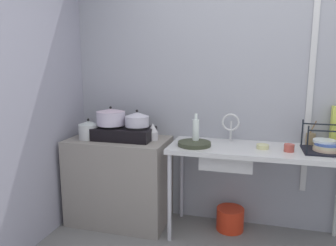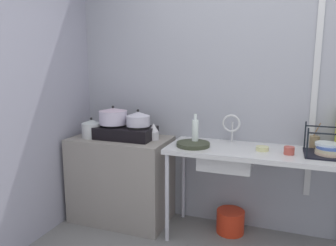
{
  "view_description": "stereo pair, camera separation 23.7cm",
  "coord_description": "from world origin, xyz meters",
  "px_view_note": "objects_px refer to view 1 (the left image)",
  "views": [
    {
      "loc": [
        -0.06,
        -1.53,
        1.52
      ],
      "look_at": [
        -0.8,
        1.19,
        1.01
      ],
      "focal_mm": 33.69,
      "sensor_mm": 36.0,
      "label": 1
    },
    {
      "loc": [
        0.17,
        -1.45,
        1.52
      ],
      "look_at": [
        -0.8,
        1.19,
        1.01
      ],
      "focal_mm": 33.69,
      "sensor_mm": 36.0,
      "label": 2
    }
  ],
  "objects_px": {
    "bottle_by_sink": "(196,131)",
    "bucket_on_floor": "(230,219)",
    "pot_on_right_burner": "(137,119)",
    "cup_by_rack": "(289,148)",
    "sink_basin": "(227,156)",
    "frying_pan": "(194,144)",
    "percolator": "(153,132)",
    "dish_rack": "(326,147)",
    "pot_beside_stove": "(89,130)",
    "utensil_jar": "(310,139)",
    "stove": "(124,133)",
    "pot_on_left_burner": "(111,117)",
    "faucet": "(231,124)",
    "small_bowl_on_drainboard": "(263,147)"
  },
  "relations": [
    {
      "from": "percolator",
      "to": "dish_rack",
      "type": "height_order",
      "value": "dish_rack"
    },
    {
      "from": "stove",
      "to": "pot_beside_stove",
      "type": "distance_m",
      "value": 0.34
    },
    {
      "from": "pot_on_right_burner",
      "to": "cup_by_rack",
      "type": "relative_size",
      "value": 2.79
    },
    {
      "from": "utensil_jar",
      "to": "frying_pan",
      "type": "bearing_deg",
      "value": -163.83
    },
    {
      "from": "bottle_by_sink",
      "to": "bucket_on_floor",
      "type": "height_order",
      "value": "bottle_by_sink"
    },
    {
      "from": "pot_beside_stove",
      "to": "percolator",
      "type": "height_order",
      "value": "pot_beside_stove"
    },
    {
      "from": "percolator",
      "to": "small_bowl_on_drainboard",
      "type": "bearing_deg",
      "value": -2.97
    },
    {
      "from": "utensil_jar",
      "to": "bucket_on_floor",
      "type": "relative_size",
      "value": 0.87
    },
    {
      "from": "pot_on_right_burner",
      "to": "sink_basin",
      "type": "relative_size",
      "value": 0.51
    },
    {
      "from": "utensil_jar",
      "to": "bucket_on_floor",
      "type": "bearing_deg",
      "value": -169.88
    },
    {
      "from": "pot_on_right_burner",
      "to": "cup_by_rack",
      "type": "height_order",
      "value": "pot_on_right_burner"
    },
    {
      "from": "stove",
      "to": "dish_rack",
      "type": "xyz_separation_m",
      "value": [
        1.76,
        0.01,
        -0.02
      ]
    },
    {
      "from": "sink_basin",
      "to": "dish_rack",
      "type": "bearing_deg",
      "value": 1.48
    },
    {
      "from": "sink_basin",
      "to": "frying_pan",
      "type": "relative_size",
      "value": 1.52
    },
    {
      "from": "dish_rack",
      "to": "utensil_jar",
      "type": "distance_m",
      "value": 0.22
    },
    {
      "from": "stove",
      "to": "utensil_jar",
      "type": "xyz_separation_m",
      "value": [
        1.67,
        0.22,
        -0.01
      ]
    },
    {
      "from": "frying_pan",
      "to": "dish_rack",
      "type": "distance_m",
      "value": 1.07
    },
    {
      "from": "faucet",
      "to": "stove",
      "type": "bearing_deg",
      "value": -171.68
    },
    {
      "from": "small_bowl_on_drainboard",
      "to": "cup_by_rack",
      "type": "bearing_deg",
      "value": -11.3
    },
    {
      "from": "sink_basin",
      "to": "bottle_by_sink",
      "type": "distance_m",
      "value": 0.35
    },
    {
      "from": "pot_on_left_burner",
      "to": "sink_basin",
      "type": "relative_size",
      "value": 0.63
    },
    {
      "from": "utensil_jar",
      "to": "pot_beside_stove",
      "type": "bearing_deg",
      "value": -171.68
    },
    {
      "from": "sink_basin",
      "to": "bottle_by_sink",
      "type": "height_order",
      "value": "bottle_by_sink"
    },
    {
      "from": "sink_basin",
      "to": "pot_on_right_burner",
      "type": "bearing_deg",
      "value": 179.27
    },
    {
      "from": "pot_beside_stove",
      "to": "faucet",
      "type": "bearing_deg",
      "value": 9.53
    },
    {
      "from": "stove",
      "to": "frying_pan",
      "type": "height_order",
      "value": "stove"
    },
    {
      "from": "pot_on_right_burner",
      "to": "percolator",
      "type": "bearing_deg",
      "value": 15.77
    },
    {
      "from": "dish_rack",
      "to": "small_bowl_on_drainboard",
      "type": "relative_size",
      "value": 3.3
    },
    {
      "from": "percolator",
      "to": "pot_on_left_burner",
      "type": "bearing_deg",
      "value": -174.41
    },
    {
      "from": "percolator",
      "to": "sink_basin",
      "type": "height_order",
      "value": "percolator"
    },
    {
      "from": "stove",
      "to": "utensil_jar",
      "type": "bearing_deg",
      "value": 7.37
    },
    {
      "from": "frying_pan",
      "to": "bucket_on_floor",
      "type": "bearing_deg",
      "value": 27.4
    },
    {
      "from": "pot_on_left_burner",
      "to": "cup_by_rack",
      "type": "bearing_deg",
      "value": -1.88
    },
    {
      "from": "percolator",
      "to": "frying_pan",
      "type": "distance_m",
      "value": 0.43
    },
    {
      "from": "percolator",
      "to": "utensil_jar",
      "type": "xyz_separation_m",
      "value": [
        1.4,
        0.18,
        -0.02
      ]
    },
    {
      "from": "pot_beside_stove",
      "to": "cup_by_rack",
      "type": "bearing_deg",
      "value": 0.77
    },
    {
      "from": "pot_on_left_burner",
      "to": "pot_beside_stove",
      "type": "distance_m",
      "value": 0.25
    },
    {
      "from": "sink_basin",
      "to": "faucet",
      "type": "bearing_deg",
      "value": 86.78
    },
    {
      "from": "dish_rack",
      "to": "pot_beside_stove",
      "type": "bearing_deg",
      "value": -177.63
    },
    {
      "from": "percolator",
      "to": "bucket_on_floor",
      "type": "relative_size",
      "value": 0.62
    },
    {
      "from": "pot_beside_stove",
      "to": "small_bowl_on_drainboard",
      "type": "relative_size",
      "value": 1.91
    },
    {
      "from": "small_bowl_on_drainboard",
      "to": "bucket_on_floor",
      "type": "distance_m",
      "value": 0.8
    },
    {
      "from": "stove",
      "to": "cup_by_rack",
      "type": "relative_size",
      "value": 6.83
    },
    {
      "from": "cup_by_rack",
      "to": "utensil_jar",
      "type": "height_order",
      "value": "utensil_jar"
    },
    {
      "from": "sink_basin",
      "to": "frying_pan",
      "type": "distance_m",
      "value": 0.31
    },
    {
      "from": "dish_rack",
      "to": "utensil_jar",
      "type": "relative_size",
      "value": 1.53
    },
    {
      "from": "pot_on_left_burner",
      "to": "pot_beside_stove",
      "type": "relative_size",
      "value": 1.39
    },
    {
      "from": "bucket_on_floor",
      "to": "percolator",
      "type": "bearing_deg",
      "value": -175.46
    },
    {
      "from": "dish_rack",
      "to": "pot_on_right_burner",
      "type": "bearing_deg",
      "value": -179.66
    },
    {
      "from": "pot_beside_stove",
      "to": "bottle_by_sink",
      "type": "relative_size",
      "value": 0.72
    }
  ]
}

